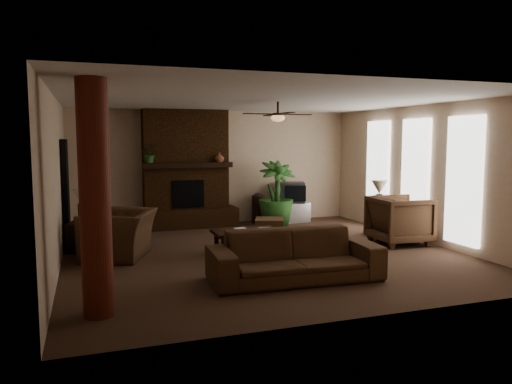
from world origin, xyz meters
name	(u,v)px	position (x,y,z in m)	size (l,w,h in m)	color
room_shell	(263,178)	(0.00, 0.00, 1.40)	(7.00, 7.00, 7.00)	#513828
fireplace	(186,179)	(-0.80, 3.22, 1.16)	(2.40, 0.70, 2.80)	#422611
windows	(415,175)	(3.45, 0.20, 1.35)	(0.08, 3.65, 2.35)	white
log_column	(95,199)	(-2.95, -2.40, 1.40)	(0.36, 0.36, 2.80)	maroon
doorway	(66,193)	(-3.44, 1.80, 1.05)	(0.10, 1.00, 2.10)	black
ceiling_fan	(278,116)	(0.40, 0.30, 2.53)	(1.35, 1.35, 0.37)	black
sofa	(295,247)	(-0.14, -1.79, 0.50)	(2.54, 0.74, 0.99)	#503622
armchair_left	(119,226)	(-2.53, 0.54, 0.56)	(1.28, 0.83, 1.12)	#503622
armchair_right	(400,218)	(2.89, -0.12, 0.54)	(1.04, 0.97, 1.07)	#503622
coffee_table	(246,233)	(-0.29, 0.12, 0.37)	(1.20, 0.70, 0.43)	black
ottoman	(270,228)	(0.65, 1.40, 0.20)	(0.60, 0.60, 0.40)	#503622
tv_stand	(291,212)	(1.86, 3.03, 0.25)	(0.85, 0.50, 0.50)	silver
tv	(291,192)	(1.85, 3.01, 0.76)	(0.78, 0.70, 0.52)	#343436
floor_vase	(259,206)	(1.01, 3.15, 0.43)	(0.34, 0.34, 0.77)	black
floor_plant	(276,208)	(1.28, 2.61, 0.44)	(0.89, 1.58, 0.89)	#2F5F26
side_table_left	(83,237)	(-3.15, 1.26, 0.28)	(0.50, 0.50, 0.55)	black
lamp_left	(81,198)	(-3.15, 1.29, 1.00)	(0.43, 0.43, 0.65)	black
side_table_right	(381,222)	(3.09, 0.87, 0.28)	(0.50, 0.50, 0.55)	black
lamp_right	(379,189)	(3.06, 0.91, 1.00)	(0.42, 0.42, 0.65)	black
mantel_plant	(150,156)	(-1.68, 2.96, 1.72)	(0.38, 0.42, 0.33)	#2F5F26
mantel_vase	(219,158)	(-0.05, 2.91, 1.67)	(0.22, 0.23, 0.22)	brown
book_a	(236,223)	(-0.48, 0.14, 0.57)	(0.22, 0.03, 0.29)	#999999
book_b	(259,222)	(-0.05, 0.06, 0.58)	(0.21, 0.02, 0.29)	#999999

